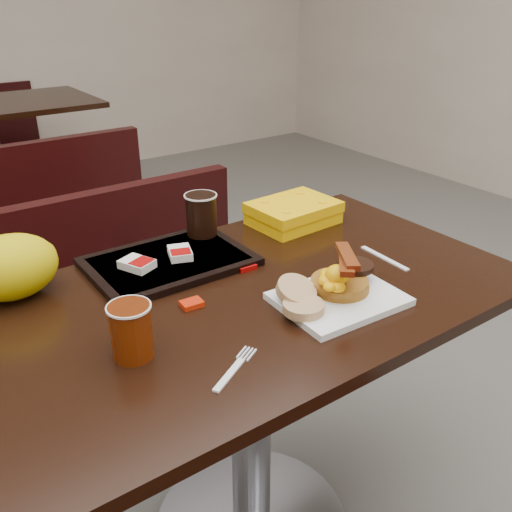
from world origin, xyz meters
TOP-DOWN VIEW (x-y plane):
  - table_near at (0.00, 0.00)m, footprint 1.20×0.70m
  - bench_near_n at (0.00, 0.70)m, footprint 1.00×0.46m
  - bench_far_s at (0.00, 1.90)m, footprint 1.00×0.46m
  - platter at (0.13, -0.15)m, footprint 0.26×0.21m
  - pancake_stack at (0.15, -0.12)m, footprint 0.15×0.15m
  - sausage_patty at (0.20, -0.11)m, footprint 0.08×0.08m
  - scrambled_eggs at (0.11, -0.15)m, footprint 0.10×0.09m
  - bacon_strips at (0.14, -0.15)m, footprint 0.15×0.16m
  - muffin_bottom at (0.02, -0.15)m, footprint 0.09×0.09m
  - muffin_top at (0.04, -0.11)m, footprint 0.10×0.10m
  - coffee_cup_near at (-0.31, -0.07)m, footprint 0.08×0.08m
  - fork at (-0.20, -0.22)m, footprint 0.13×0.09m
  - knife at (0.36, -0.06)m, footprint 0.02×0.16m
  - condiment_syrup at (-0.14, 0.02)m, footprint 0.05×0.04m
  - condiment_ketchup at (0.05, 0.10)m, footprint 0.05×0.04m
  - tray at (-0.08, 0.22)m, footprint 0.37×0.27m
  - hashbrown_sleeve_left at (-0.17, 0.22)m, footprint 0.08×0.09m
  - hashbrown_sleeve_right at (-0.06, 0.21)m, footprint 0.07×0.08m
  - coffee_cup_far at (0.05, 0.30)m, footprint 0.10×0.10m
  - clamshell at (0.32, 0.25)m, footprint 0.24×0.18m
  - paper_bag at (-0.42, 0.28)m, footprint 0.22×0.18m

SIDE VIEW (x-z plane):
  - bench_near_n at x=0.00m, z-range 0.00..0.72m
  - bench_far_s at x=0.00m, z-range 0.00..0.72m
  - table_near at x=0.00m, z-range 0.00..0.75m
  - knife at x=0.36m, z-range 0.75..0.75m
  - fork at x=-0.20m, z-range 0.75..0.75m
  - condiment_syrup at x=-0.14m, z-range 0.75..0.76m
  - condiment_ketchup at x=0.05m, z-range 0.75..0.76m
  - platter at x=0.13m, z-range 0.75..0.76m
  - tray at x=-0.08m, z-range 0.75..0.77m
  - muffin_bottom at x=0.02m, z-range 0.76..0.78m
  - hashbrown_sleeve_right at x=-0.06m, z-range 0.77..0.79m
  - hashbrown_sleeve_left at x=-0.17m, z-range 0.77..0.79m
  - pancake_stack at x=0.15m, z-range 0.76..0.79m
  - clamshell at x=0.32m, z-range 0.75..0.81m
  - muffin_top at x=0.04m, z-range 0.76..0.81m
  - sausage_patty at x=0.20m, z-range 0.79..0.80m
  - coffee_cup_near at x=-0.31m, z-range 0.75..0.85m
  - scrambled_eggs at x=0.11m, z-range 0.79..0.84m
  - paper_bag at x=-0.42m, z-range 0.75..0.89m
  - coffee_cup_far at x=0.05m, z-range 0.77..0.88m
  - bacon_strips at x=0.14m, z-range 0.84..0.85m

